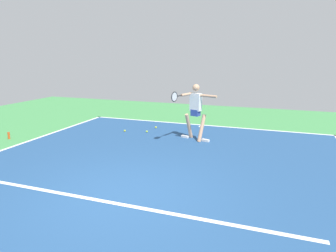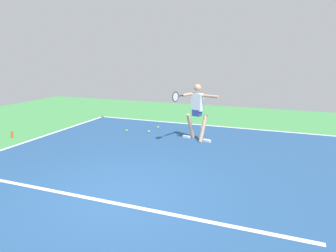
{
  "view_description": "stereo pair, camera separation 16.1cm",
  "coord_description": "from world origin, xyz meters",
  "views": [
    {
      "loc": [
        -2.55,
        4.58,
        2.58
      ],
      "look_at": [
        -0.13,
        -2.13,
        0.9
      ],
      "focal_mm": 32.1,
      "sensor_mm": 36.0,
      "label": 1
    },
    {
      "loc": [
        -2.7,
        4.53,
        2.58
      ],
      "look_at": [
        -0.13,
        -2.13,
        0.9
      ],
      "focal_mm": 32.1,
      "sensor_mm": 36.0,
      "label": 2
    }
  ],
  "objects": [
    {
      "name": "tennis_ball_by_baseline",
      "position": [
        1.46,
        -5.25,
        0.03
      ],
      "size": [
        0.07,
        0.07,
        0.07
      ],
      "primitive_type": "sphere",
      "color": "yellow",
      "rests_on": "ground_plane"
    },
    {
      "name": "tennis_ball_by_sideline",
      "position": [
        1.52,
        -4.57,
        0.03
      ],
      "size": [
        0.07,
        0.07,
        0.07
      ],
      "primitive_type": "sphere",
      "color": "#C6E53D",
      "rests_on": "ground_plane"
    },
    {
      "name": "tennis_player",
      "position": [
        -0.26,
        -4.23,
        1.0
      ],
      "size": [
        1.18,
        1.22,
        1.76
      ],
      "rotation": [
        0.0,
        0.0,
        -0.29
      ],
      "color": "tan",
      "rests_on": "ground_plane"
    },
    {
      "name": "court_line_service",
      "position": [
        0.0,
        0.29,
        0.0
      ],
      "size": [
        6.87,
        0.1,
        0.01
      ],
      "primitive_type": "cube",
      "color": "white",
      "rests_on": "ground_plane"
    },
    {
      "name": "ground_plane",
      "position": [
        0.0,
        0.0,
        0.0
      ],
      "size": [
        22.02,
        22.02,
        0.0
      ],
      "primitive_type": "plane",
      "color": "#428E4C"
    },
    {
      "name": "court_surface",
      "position": [
        0.0,
        0.0,
        0.0
      ],
      "size": [
        9.15,
        12.73,
        0.0
      ],
      "primitive_type": "cube",
      "color": "navy",
      "rests_on": "ground_plane"
    },
    {
      "name": "water_bottle",
      "position": [
        5.31,
        -2.34,
        0.11
      ],
      "size": [
        0.07,
        0.07,
        0.22
      ],
      "primitive_type": "cylinder",
      "color": "#D84C1E",
      "rests_on": "ground_plane"
    },
    {
      "name": "court_line_centre_mark",
      "position": [
        0.0,
        -6.12,
        0.0
      ],
      "size": [
        0.1,
        0.3,
        0.01
      ],
      "primitive_type": "cube",
      "color": "white",
      "rests_on": "ground_plane"
    },
    {
      "name": "court_line_baseline_near",
      "position": [
        0.0,
        -6.32,
        0.0
      ],
      "size": [
        9.15,
        0.1,
        0.01
      ],
      "primitive_type": "cube",
      "color": "white",
      "rests_on": "ground_plane"
    },
    {
      "name": "tennis_ball_near_service_line",
      "position": [
        2.28,
        -4.4,
        0.03
      ],
      "size": [
        0.07,
        0.07,
        0.07
      ],
      "primitive_type": "sphere",
      "color": "yellow",
      "rests_on": "ground_plane"
    }
  ]
}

